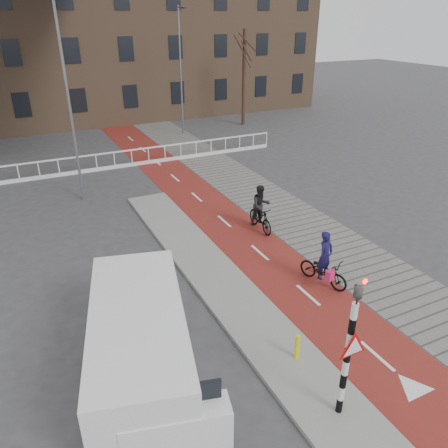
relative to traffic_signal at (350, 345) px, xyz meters
name	(u,v)px	position (x,y,z in m)	size (l,w,h in m)	color
ground	(307,350)	(0.60, 2.02, -1.99)	(120.00, 120.00, 0.00)	#38383A
bike_lane	(205,205)	(2.10, 12.02, -1.98)	(2.50, 60.00, 0.01)	maroon
sidewalk	(258,195)	(4.90, 12.02, -1.98)	(3.00, 60.00, 0.01)	slate
curb_island	(218,279)	(-0.10, 6.02, -1.93)	(1.80, 16.00, 0.12)	gray
traffic_signal	(350,345)	(0.00, 0.00, 0.00)	(0.80, 0.80, 3.68)	black
bollard	(297,347)	(0.11, 1.80, -1.52)	(0.12, 0.12, 0.70)	yellow
cyclist_near	(324,267)	(2.91, 4.37, -1.36)	(1.14, 1.88, 1.87)	black
cyclist_far	(260,212)	(3.05, 8.65, -1.19)	(0.83, 1.79, 1.91)	black
van	(140,348)	(-3.61, 2.71, -0.84)	(3.20, 5.42, 2.18)	white
railing	(40,174)	(-4.40, 19.02, -1.68)	(28.00, 0.10, 0.99)	silver
townhouse_row	(30,15)	(-2.40, 34.02, 5.82)	(46.00, 10.00, 15.90)	#7F6047
tree_right	(244,79)	(11.28, 25.37, 1.49)	(0.27, 0.27, 6.95)	black
streetlight_near	(70,107)	(-2.84, 15.15, 2.34)	(0.12, 0.12, 8.66)	slate
streetlight_right	(181,73)	(5.96, 24.72, 2.22)	(0.12, 0.12, 8.42)	slate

